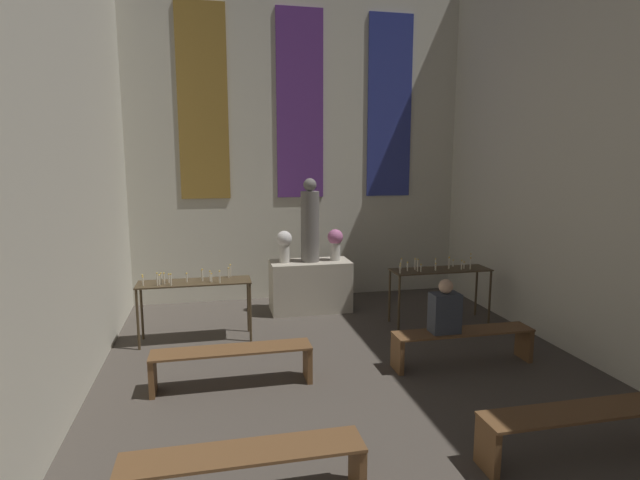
{
  "coord_description": "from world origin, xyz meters",
  "views": [
    {
      "loc": [
        -1.63,
        2.2,
        2.61
      ],
      "look_at": [
        0.0,
        9.66,
        1.37
      ],
      "focal_mm": 28.0,
      "sensor_mm": 36.0,
      "label": 1
    }
  ],
  "objects_px": {
    "pew_third_left": "(244,467)",
    "person_seated": "(445,310)",
    "statue": "(310,223)",
    "pew_back_right": "(463,340)",
    "candle_rack_left": "(194,288)",
    "candle_rack_right": "(440,275)",
    "flower_vase_right": "(335,242)",
    "pew_back_left": "(232,359)",
    "pew_third_right": "(580,424)",
    "altar": "(310,286)",
    "flower_vase_left": "(284,244)"
  },
  "relations": [
    {
      "from": "pew_third_left",
      "to": "person_seated",
      "type": "distance_m",
      "value": 3.39
    },
    {
      "from": "statue",
      "to": "pew_back_right",
      "type": "height_order",
      "value": "statue"
    },
    {
      "from": "candle_rack_left",
      "to": "candle_rack_right",
      "type": "xyz_separation_m",
      "value": [
        3.81,
        0.0,
        0.0
      ]
    },
    {
      "from": "pew_third_left",
      "to": "person_seated",
      "type": "xyz_separation_m",
      "value": [
        2.64,
        2.08,
        0.42
      ]
    },
    {
      "from": "flower_vase_right",
      "to": "person_seated",
      "type": "relative_size",
      "value": 0.79
    },
    {
      "from": "candle_rack_right",
      "to": "pew_back_right",
      "type": "height_order",
      "value": "candle_rack_right"
    },
    {
      "from": "candle_rack_right",
      "to": "pew_back_left",
      "type": "xyz_separation_m",
      "value": [
        -3.35,
        -1.62,
        -0.45
      ]
    },
    {
      "from": "pew_third_left",
      "to": "pew_back_right",
      "type": "xyz_separation_m",
      "value": [
        2.91,
        2.08,
        0.0
      ]
    },
    {
      "from": "candle_rack_right",
      "to": "pew_back_right",
      "type": "bearing_deg",
      "value": -105.33
    },
    {
      "from": "statue",
      "to": "pew_third_right",
      "type": "xyz_separation_m",
      "value": [
        1.45,
        -4.8,
        -1.2
      ]
    },
    {
      "from": "flower_vase_right",
      "to": "candle_rack_right",
      "type": "xyz_separation_m",
      "value": [
        1.45,
        -1.09,
        -0.42
      ]
    },
    {
      "from": "pew_third_left",
      "to": "pew_back_left",
      "type": "xyz_separation_m",
      "value": [
        0.0,
        2.08,
        0.0
      ]
    },
    {
      "from": "candle_rack_left",
      "to": "pew_third_right",
      "type": "relative_size",
      "value": 0.87
    },
    {
      "from": "statue",
      "to": "candle_rack_left",
      "type": "height_order",
      "value": "statue"
    },
    {
      "from": "altar",
      "to": "flower_vase_right",
      "type": "bearing_deg",
      "value": 0.0
    },
    {
      "from": "pew_third_left",
      "to": "pew_back_left",
      "type": "relative_size",
      "value": 1.0
    },
    {
      "from": "statue",
      "to": "flower_vase_left",
      "type": "relative_size",
      "value": 2.62
    },
    {
      "from": "statue",
      "to": "pew_third_left",
      "type": "distance_m",
      "value": 5.15
    },
    {
      "from": "pew_back_left",
      "to": "person_seated",
      "type": "distance_m",
      "value": 2.67
    },
    {
      "from": "pew_third_right",
      "to": "candle_rack_right",
      "type": "bearing_deg",
      "value": 83.15
    },
    {
      "from": "flower_vase_right",
      "to": "person_seated",
      "type": "distance_m",
      "value": 2.85
    },
    {
      "from": "flower_vase_right",
      "to": "pew_back_left",
      "type": "bearing_deg",
      "value": -125.02
    },
    {
      "from": "flower_vase_right",
      "to": "pew_third_right",
      "type": "distance_m",
      "value": 4.98
    },
    {
      "from": "candle_rack_left",
      "to": "flower_vase_right",
      "type": "bearing_deg",
      "value": 24.78
    },
    {
      "from": "flower_vase_left",
      "to": "candle_rack_right",
      "type": "relative_size",
      "value": 0.34
    },
    {
      "from": "flower_vase_right",
      "to": "pew_third_right",
      "type": "bearing_deg",
      "value": -78.13
    },
    {
      "from": "flower_vase_left",
      "to": "flower_vase_right",
      "type": "distance_m",
      "value": 0.89
    },
    {
      "from": "flower_vase_right",
      "to": "candle_rack_right",
      "type": "relative_size",
      "value": 0.34
    },
    {
      "from": "pew_back_right",
      "to": "candle_rack_right",
      "type": "bearing_deg",
      "value": 74.67
    },
    {
      "from": "pew_back_right",
      "to": "person_seated",
      "type": "xyz_separation_m",
      "value": [
        -0.27,
        0.0,
        0.42
      ]
    },
    {
      "from": "statue",
      "to": "person_seated",
      "type": "relative_size",
      "value": 2.08
    },
    {
      "from": "candle_rack_left",
      "to": "person_seated",
      "type": "relative_size",
      "value": 2.33
    },
    {
      "from": "flower_vase_left",
      "to": "pew_third_right",
      "type": "distance_m",
      "value": 5.23
    },
    {
      "from": "altar",
      "to": "pew_third_right",
      "type": "relative_size",
      "value": 0.75
    },
    {
      "from": "altar",
      "to": "flower_vase_right",
      "type": "height_order",
      "value": "flower_vase_right"
    },
    {
      "from": "pew_third_right",
      "to": "pew_back_left",
      "type": "relative_size",
      "value": 1.0
    },
    {
      "from": "pew_third_right",
      "to": "person_seated",
      "type": "relative_size",
      "value": 2.68
    },
    {
      "from": "pew_back_left",
      "to": "flower_vase_right",
      "type": "bearing_deg",
      "value": 54.98
    },
    {
      "from": "pew_back_left",
      "to": "altar",
      "type": "bearing_deg",
      "value": 61.8
    },
    {
      "from": "pew_back_left",
      "to": "person_seated",
      "type": "height_order",
      "value": "person_seated"
    },
    {
      "from": "flower_vase_right",
      "to": "statue",
      "type": "bearing_deg",
      "value": 180.0
    },
    {
      "from": "candle_rack_left",
      "to": "pew_back_right",
      "type": "relative_size",
      "value": 0.87
    },
    {
      "from": "pew_third_right",
      "to": "person_seated",
      "type": "bearing_deg",
      "value": 97.33
    },
    {
      "from": "flower_vase_left",
      "to": "candle_rack_right",
      "type": "bearing_deg",
      "value": -24.87
    },
    {
      "from": "statue",
      "to": "pew_back_left",
      "type": "distance_m",
      "value": 3.3
    },
    {
      "from": "pew_third_left",
      "to": "pew_third_right",
      "type": "relative_size",
      "value": 1.0
    },
    {
      "from": "statue",
      "to": "candle_rack_right",
      "type": "relative_size",
      "value": 0.89
    },
    {
      "from": "flower_vase_right",
      "to": "pew_back_left",
      "type": "relative_size",
      "value": 0.3
    },
    {
      "from": "candle_rack_left",
      "to": "pew_back_right",
      "type": "height_order",
      "value": "candle_rack_left"
    },
    {
      "from": "flower_vase_left",
      "to": "pew_third_left",
      "type": "xyz_separation_m",
      "value": [
        -1.01,
        -4.8,
        -0.87
      ]
    }
  ]
}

